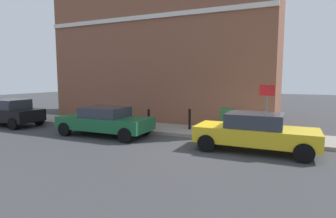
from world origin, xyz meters
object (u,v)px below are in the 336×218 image
Objects in this scene: car_green at (105,121)px; utility_cabinet at (227,121)px; car_yellow at (255,132)px; bollard_far_kerb at (149,119)px; street_sign at (267,104)px; car_black at (10,112)px; bollard_near_cabinet at (190,118)px.

car_green reaches higher than utility_cabinet.
bollard_far_kerb is at bearing -15.15° from car_yellow.
street_sign is at bearing -100.37° from car_yellow.
utility_cabinet is 1.11× the size of bollard_far_kerb.
street_sign reaches higher than utility_cabinet.
car_yellow is 1.09× the size of car_black.
utility_cabinet is 2.21m from street_sign.
car_yellow is 5.39m from bollard_far_kerb.
bollard_far_kerb is (1.49, -8.15, -0.05)m from car_black.
car_black is 3.81× the size of bollard_far_kerb.
street_sign is (1.40, -0.26, 0.93)m from car_yellow.
bollard_far_kerb is at bearing -169.03° from car_black.
street_sign is at bearing -168.81° from car_green.
bollard_near_cabinet is 2.03m from bollard_far_kerb.
bollard_near_cabinet is at bearing -34.73° from car_yellow.
bollard_near_cabinet is at bearing -165.58° from car_black.
car_yellow reaches higher than utility_cabinet.
car_green is 5.70m from utility_cabinet.
car_green is at bearing 0.40° from car_yellow.
street_sign is at bearing -104.69° from bollard_near_cabinet.
car_green is 1.93× the size of street_sign.
bollard_far_kerb is at bearing 89.92° from street_sign.
car_green is 4.11m from bollard_near_cabinet.
car_yellow is 4.15m from bollard_near_cabinet.
utility_cabinet reaches higher than bollard_far_kerb.
bollard_far_kerb is (-0.85, 3.67, 0.02)m from utility_cabinet.
car_yellow is 13.35m from car_black.
bollard_near_cabinet is 0.45× the size of street_sign.
utility_cabinet is 1.88m from bollard_near_cabinet.
utility_cabinet is at bearing 64.27° from street_sign.
utility_cabinet reaches higher than bollard_near_cabinet.
car_yellow is at bearing -179.05° from car_black.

